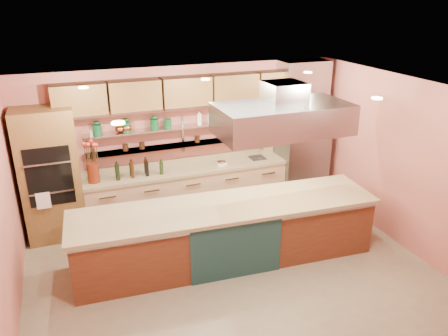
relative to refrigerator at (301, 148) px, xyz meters
name	(u,v)px	position (x,y,z in m)	size (l,w,h in m)	color
floor	(233,275)	(-2.35, -2.14, -1.06)	(6.00, 5.00, 0.02)	gray
ceiling	(235,93)	(-2.35, -2.14, 1.75)	(6.00, 5.00, 0.02)	black
wall_back	(185,140)	(-2.35, 0.36, 0.35)	(6.00, 0.04, 2.80)	#C46A5C
wall_front	(336,299)	(-2.35, -4.64, 0.35)	(6.00, 0.04, 2.80)	#C46A5C
wall_right	(404,164)	(0.65, -2.14, 0.35)	(0.04, 5.00, 2.80)	#C46A5C
oven_stack	(50,175)	(-4.80, 0.04, 0.10)	(0.95, 0.64, 2.30)	brown
refrigerator	(301,148)	(0.00, 0.00, 0.00)	(0.95, 0.72, 2.10)	slate
back_counter	(189,191)	(-2.40, 0.06, -0.58)	(3.84, 0.64, 0.93)	tan
wall_shelf_lower	(185,144)	(-2.40, 0.23, 0.30)	(3.60, 0.26, 0.03)	#A6A9AC
wall_shelf_upper	(184,127)	(-2.40, 0.23, 0.65)	(3.60, 0.26, 0.03)	#A6A9AC
upper_cabinets	(186,92)	(-2.35, 0.18, 1.30)	(4.60, 0.36, 0.55)	brown
range_hood	(283,119)	(-1.40, -1.71, 1.20)	(2.00, 1.00, 0.45)	#A6A9AC
ceiling_downlights	(229,92)	(-2.35, -1.94, 1.72)	(4.00, 2.80, 0.02)	#FFE5A5
island	(226,233)	(-2.30, -1.71, -0.56)	(4.65, 1.01, 0.97)	brown
flower_vase	(93,173)	(-4.11, 0.01, 0.06)	(0.20, 0.20, 0.36)	maroon
oil_bottle_cluster	(139,168)	(-3.32, 0.01, 0.03)	(0.90, 0.26, 0.29)	black
kitchen_scale	(221,162)	(-1.74, 0.01, -0.07)	(0.17, 0.13, 0.10)	white
bar_faucet	(260,152)	(-0.89, 0.11, -0.01)	(0.03, 0.03, 0.22)	silver
copper_kettle	(120,129)	(-3.57, 0.23, 0.73)	(0.16, 0.16, 0.13)	#C1552C
green_canister	(168,123)	(-2.70, 0.23, 0.74)	(0.13, 0.13, 0.16)	#0F4924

